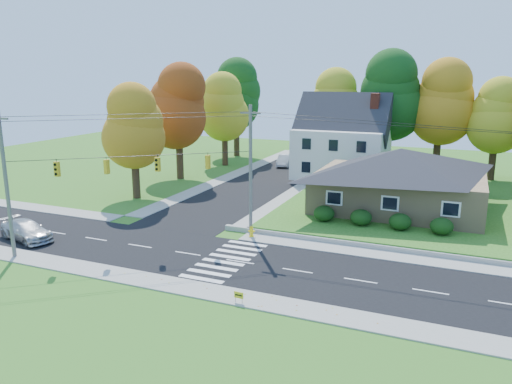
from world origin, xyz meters
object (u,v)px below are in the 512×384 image
ranch_house (399,178)px  fire_hydrant (251,232)px  white_car (284,160)px  silver_sedan (26,230)px

ranch_house → fire_hydrant: ranch_house is taller
white_car → fire_hydrant: 30.69m
silver_sedan → ranch_house: bearing=-39.4°
silver_sedan → fire_hydrant: bearing=-50.7°
ranch_house → fire_hydrant: bearing=-130.4°
silver_sedan → white_car: bearing=3.0°
ranch_house → silver_sedan: bearing=-143.6°
silver_sedan → fire_hydrant: (15.31, 7.15, -0.31)m
silver_sedan → fire_hydrant: 16.90m
white_car → ranch_house: bearing=-58.2°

